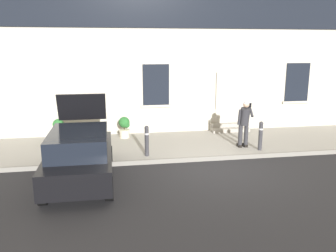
% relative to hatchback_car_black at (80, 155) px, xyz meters
% --- Properties ---
extents(ground_plane, '(80.00, 80.00, 0.00)m').
position_rel_hatchback_car_black_xyz_m(ground_plane, '(4.17, 0.24, -0.80)').
color(ground_plane, '#232326').
extents(sidewalk, '(24.00, 3.60, 0.15)m').
position_rel_hatchback_car_black_xyz_m(sidewalk, '(4.17, 3.04, -0.72)').
color(sidewalk, '#99968E').
rests_on(sidewalk, ground).
extents(curb_edge, '(24.00, 0.12, 0.15)m').
position_rel_hatchback_car_black_xyz_m(curb_edge, '(4.17, 1.18, -0.72)').
color(curb_edge, gray).
rests_on(curb_edge, ground).
extents(building_facade, '(24.00, 1.52, 7.50)m').
position_rel_hatchback_car_black_xyz_m(building_facade, '(4.18, 5.52, 2.93)').
color(building_facade, beige).
rests_on(building_facade, ground).
extents(entrance_stoop, '(1.65, 0.64, 0.32)m').
position_rel_hatchback_car_black_xyz_m(entrance_stoop, '(6.02, 4.57, -0.52)').
color(entrance_stoop, '#9E998E').
rests_on(entrance_stoop, sidewalk).
extents(hatchback_car_black, '(1.80, 4.07, 2.34)m').
position_rel_hatchback_car_black_xyz_m(hatchback_car_black, '(0.00, 0.00, 0.00)').
color(hatchback_car_black, black).
rests_on(hatchback_car_black, ground).
extents(bollard_near_person, '(0.15, 0.15, 1.04)m').
position_rel_hatchback_car_black_xyz_m(bollard_near_person, '(6.11, 1.59, -0.09)').
color(bollard_near_person, '#333338').
rests_on(bollard_near_person, sidewalk).
extents(bollard_far_left, '(0.15, 0.15, 1.04)m').
position_rel_hatchback_car_black_xyz_m(bollard_far_left, '(2.06, 1.59, -0.09)').
color(bollard_far_left, '#333338').
rests_on(bollard_far_left, sidewalk).
extents(person_on_phone, '(0.51, 0.51, 1.74)m').
position_rel_hatchback_car_black_xyz_m(person_on_phone, '(5.65, 1.98, 0.35)').
color(person_on_phone, '#2D2D33').
rests_on(person_on_phone, sidewalk).
extents(planter_charcoal, '(0.44, 0.44, 0.86)m').
position_rel_hatchback_car_black_xyz_m(planter_charcoal, '(-1.13, 4.13, -0.19)').
color(planter_charcoal, '#2D2D30').
rests_on(planter_charcoal, sidewalk).
extents(planter_cream, '(0.44, 0.44, 0.86)m').
position_rel_hatchback_car_black_xyz_m(planter_cream, '(1.43, 4.12, -0.19)').
color(planter_cream, beige).
rests_on(planter_cream, sidewalk).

